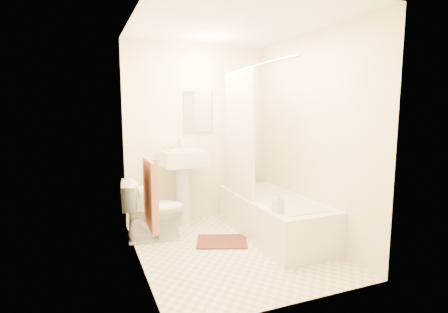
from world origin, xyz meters
name	(u,v)px	position (x,y,z in m)	size (l,w,h in m)	color
floor	(232,248)	(0.00, 0.00, 0.00)	(2.40, 2.40, 0.00)	beige
ceiling	(233,23)	(0.00, 0.00, 2.40)	(2.40, 2.40, 0.00)	white
wall_back	(198,133)	(0.00, 1.20, 1.20)	(2.00, 0.02, 2.40)	beige
wall_left	(137,145)	(-1.00, 0.00, 1.20)	(0.02, 2.40, 2.40)	beige
wall_right	(311,138)	(1.00, 0.00, 1.20)	(0.02, 2.40, 2.40)	beige
mirror	(198,112)	(0.00, 1.18, 1.50)	(0.40, 0.03, 0.55)	white
curtain_rod	(255,66)	(0.30, 0.10, 2.00)	(0.03, 0.03, 1.70)	silver
shower_curtain	(239,135)	(0.30, 0.50, 1.22)	(0.04, 0.80, 1.55)	silver
towel_bar	(146,158)	(-0.96, -0.25, 1.10)	(0.02, 0.02, 0.60)	silver
towel	(151,192)	(-0.93, -0.25, 0.78)	(0.06, 0.45, 0.66)	#CC7266
toilet_paper	(144,192)	(-0.93, 0.12, 0.70)	(0.12, 0.12, 0.11)	white
toilet	(154,210)	(-0.75, 0.61, 0.35)	(0.40, 0.72, 0.71)	white
sink	(183,185)	(-0.29, 0.95, 0.55)	(0.56, 0.45, 1.10)	silver
bathtub	(274,216)	(0.63, 0.19, 0.24)	(0.74, 1.69, 0.47)	white
bath_mat	(222,241)	(-0.04, 0.21, 0.01)	(0.57, 0.43, 0.02)	#512D1C
soap_bottle	(278,202)	(0.36, -0.35, 0.58)	(0.10, 0.10, 0.21)	silver
scrub_brush	(250,189)	(0.53, 0.65, 0.49)	(0.06, 0.19, 0.04)	#45AF6D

